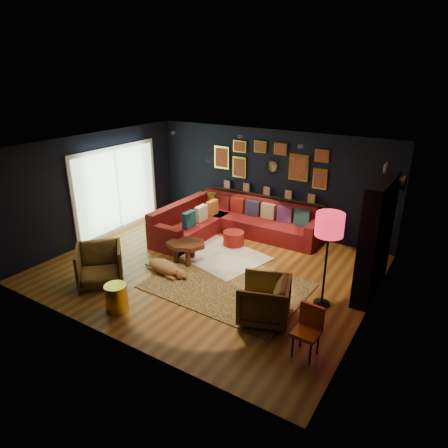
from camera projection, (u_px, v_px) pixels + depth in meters
The scene contains 20 objects.
floor at pixel (209, 269), 8.51m from camera, with size 6.50×6.50×0.00m, color brown.
room_walls at pixel (208, 197), 7.93m from camera, with size 6.50×6.50×6.50m.
sectional at pixel (229, 223), 10.12m from camera, with size 3.41×2.69×0.86m.
ledge at pixel (267, 196), 10.29m from camera, with size 3.20×0.12×0.04m, color black.
gallery_wall at pixel (268, 161), 10.00m from camera, with size 3.15×0.04×1.02m.
sunburst_mirror at pixel (272, 166), 9.98m from camera, with size 0.47×0.16×0.47m.
fireplace at pixel (375, 242), 7.31m from camera, with size 0.31×1.60×2.20m.
deer_head at pixel (392, 182), 7.31m from camera, with size 0.50×0.28×0.45m.
sliding_door at pixel (117, 190), 10.17m from camera, with size 0.06×2.80×2.20m.
ceiling_spots at pixel (229, 143), 8.21m from camera, with size 3.30×2.50×0.06m.
shag_rug at pixel (218, 255), 9.12m from camera, with size 2.06×1.50×0.03m, color silver.
leopard_rug at pixel (227, 285), 7.83m from camera, with size 2.97×2.12×0.02m, color tan.
coffee_table at pixel (186, 246), 8.66m from camera, with size 1.07×0.94×0.44m.
pouf at pixel (234, 238), 9.55m from camera, with size 0.50×0.50×0.32m, color maroon.
armchair_left at pixel (100, 263), 7.79m from camera, with size 0.84×0.79×0.87m, color #A77E36.
armchair_right at pixel (264, 298), 6.64m from camera, with size 0.81×0.76×0.84m, color #A77E36.
gold_stool at pixel (116, 298), 6.98m from camera, with size 0.39×0.39×0.49m, color gold.
orange_chair at pixel (309, 327), 5.84m from camera, with size 0.39×0.39×0.79m.
floor_lamp at pixel (329, 228), 6.69m from camera, with size 0.48×0.48×1.75m.
dog at pixel (164, 265), 8.25m from camera, with size 1.15×0.57×0.36m, color #AF7449, non-canonical shape.
Camera 1 is at (4.30, -6.24, 3.99)m, focal length 32.00 mm.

